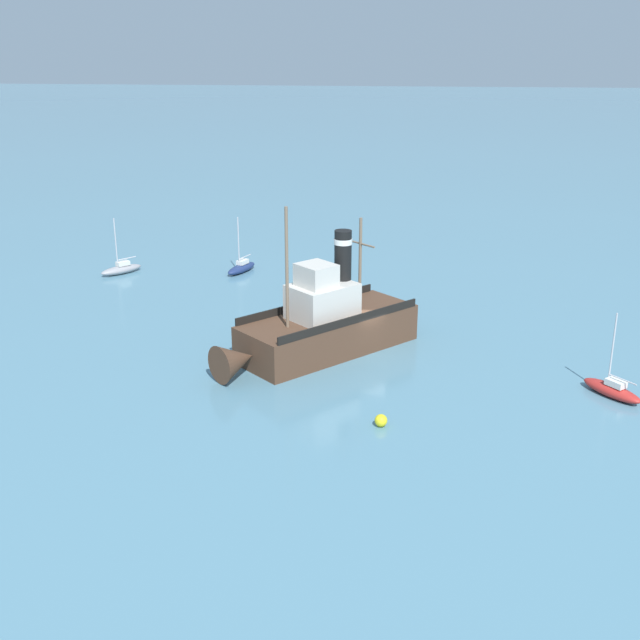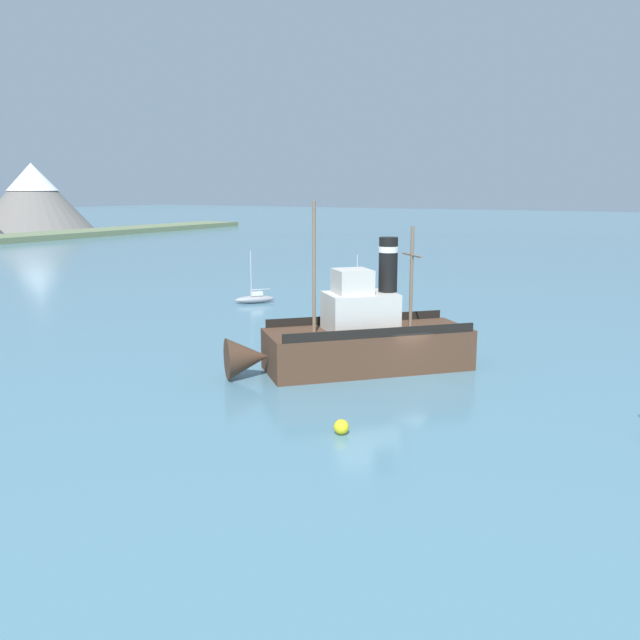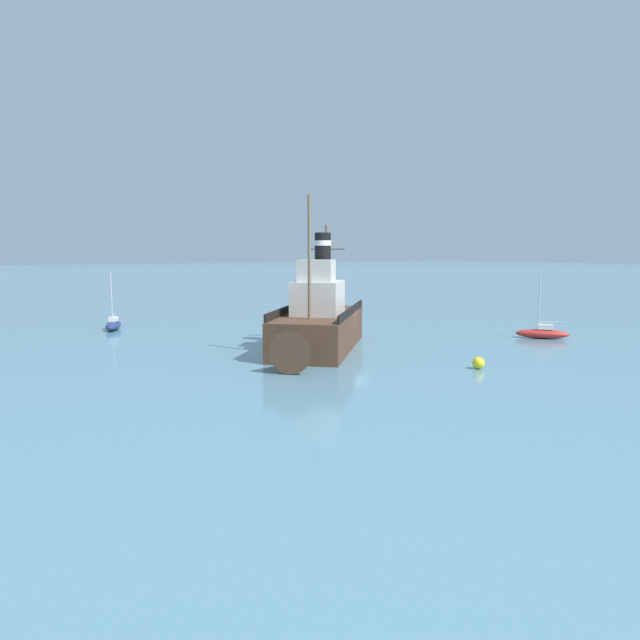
{
  "view_description": "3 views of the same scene",
  "coord_description": "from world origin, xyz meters",
  "views": [
    {
      "loc": [
        -48.41,
        -2.56,
        19.24
      ],
      "look_at": [
        0.15,
        3.09,
        1.97
      ],
      "focal_mm": 45.0,
      "sensor_mm": 36.0,
      "label": 1
    },
    {
      "loc": [
        -35.33,
        -14.75,
        10.6
      ],
      "look_at": [
        -0.64,
        5.52,
        2.75
      ],
      "focal_mm": 38.0,
      "sensor_mm": 36.0,
      "label": 2
    },
    {
      "loc": [
        -32.11,
        22.97,
        6.47
      ],
      "look_at": [
        2.71,
        0.61,
        1.55
      ],
      "focal_mm": 32.0,
      "sensor_mm": 36.0,
      "label": 3
    }
  ],
  "objects": [
    {
      "name": "ground_plane",
      "position": [
        0.0,
        0.0,
        0.0
      ],
      "size": [
        600.0,
        600.0,
        0.0
      ],
      "primitive_type": "plane",
      "color": "teal"
    },
    {
      "name": "sailboat_grey",
      "position": [
        15.66,
        22.13,
        0.43
      ],
      "size": [
        3.62,
        3.29,
        4.9
      ],
      "color": "gray",
      "rests_on": "ground"
    },
    {
      "name": "sailboat_navy",
      "position": [
        17.29,
        11.94,
        0.43
      ],
      "size": [
        3.94,
        2.44,
        4.9
      ],
      "color": "navy",
      "rests_on": "ground"
    },
    {
      "name": "old_tugboat",
      "position": [
        -0.62,
        2.93,
        1.83
      ],
      "size": [
        12.78,
        12.35,
        9.9
      ],
      "color": "#4C3323",
      "rests_on": "ground"
    },
    {
      "name": "mooring_buoy",
      "position": [
        -10.58,
        -1.37,
        0.34
      ],
      "size": [
        0.67,
        0.67,
        0.67
      ],
      "primitive_type": "sphere",
      "color": "yellow",
      "rests_on": "ground"
    }
  ]
}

